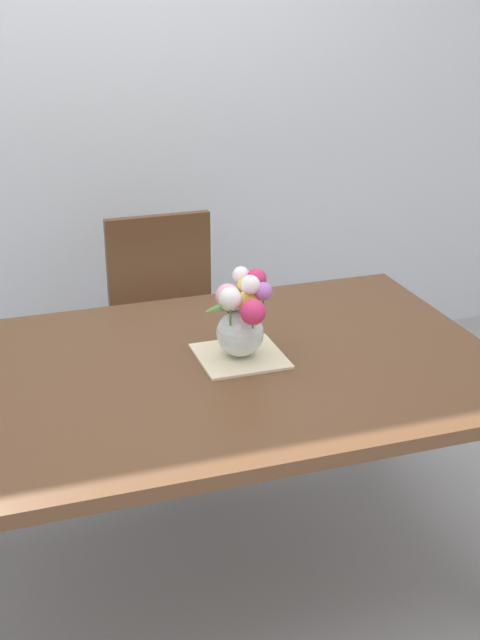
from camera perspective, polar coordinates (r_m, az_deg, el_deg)
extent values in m
plane|color=#939399|center=(2.83, -1.81, -16.40)|extent=(12.00, 12.00, 0.00)
cube|color=silver|center=(3.77, -9.45, 16.66)|extent=(7.00, 0.10, 2.80)
cube|color=brown|center=(2.44, -2.01, -3.54)|extent=(1.70, 1.11, 0.04)
cylinder|color=brown|center=(3.26, 8.73, -3.77)|extent=(0.07, 0.07, 0.68)
cube|color=brown|center=(3.28, -4.59, -1.15)|extent=(0.42, 0.42, 0.04)
cylinder|color=brown|center=(3.27, -0.60, -5.77)|extent=(0.04, 0.04, 0.44)
cylinder|color=brown|center=(3.19, -6.80, -6.71)|extent=(0.04, 0.04, 0.44)
cylinder|color=brown|center=(3.58, -2.38, -3.15)|extent=(0.04, 0.04, 0.44)
cylinder|color=brown|center=(3.51, -8.05, -3.94)|extent=(0.04, 0.04, 0.44)
cube|color=brown|center=(3.37, -5.51, 3.66)|extent=(0.42, 0.04, 0.42)
cube|color=beige|center=(2.48, 0.00, -2.47)|extent=(0.25, 0.25, 0.01)
sphere|color=silver|center=(2.45, 0.00, -0.90)|extent=(0.14, 0.14, 0.14)
sphere|color=#D12D66|center=(2.34, 0.88, 0.54)|extent=(0.07, 0.07, 0.07)
cylinder|color=#478438|center=(2.35, 0.88, -0.02)|extent=(0.01, 0.01, 0.05)
sphere|color=#EA9EBC|center=(2.43, 0.72, 2.33)|extent=(0.06, 0.06, 0.06)
cylinder|color=#478438|center=(2.44, 0.71, 1.38)|extent=(0.01, 0.01, 0.09)
sphere|color=white|center=(2.35, -0.66, 1.49)|extent=(0.06, 0.06, 0.06)
cylinder|color=#478438|center=(2.36, -0.65, 0.55)|extent=(0.01, 0.01, 0.08)
sphere|color=#B266C6|center=(2.39, 1.60, 1.97)|extent=(0.05, 0.05, 0.05)
cylinder|color=#478438|center=(2.40, 1.59, 1.00)|extent=(0.01, 0.01, 0.09)
sphere|color=#D12D66|center=(2.47, 1.13, 2.82)|extent=(0.06, 0.06, 0.06)
cylinder|color=#478438|center=(2.48, 1.12, 1.80)|extent=(0.01, 0.01, 0.09)
sphere|color=white|center=(2.41, -0.68, 1.41)|extent=(0.07, 0.07, 0.07)
cylinder|color=#478438|center=(2.42, -0.67, 0.76)|extent=(0.01, 0.01, 0.06)
sphere|color=white|center=(2.38, 0.71, 2.42)|extent=(0.06, 0.06, 0.06)
cylinder|color=#478438|center=(2.40, 0.71, 1.20)|extent=(0.01, 0.01, 0.11)
sphere|color=#EFD14C|center=(2.41, 0.65, 1.30)|extent=(0.07, 0.07, 0.07)
cylinder|color=#478438|center=(2.42, 0.64, 0.73)|extent=(0.01, 0.01, 0.05)
sphere|color=#EA9EBC|center=(2.45, -0.84, 1.65)|extent=(0.07, 0.07, 0.07)
cylinder|color=#478438|center=(2.46, -0.84, 1.08)|extent=(0.01, 0.01, 0.05)
sphere|color=#EFD14C|center=(2.46, 0.37, 2.34)|extent=(0.05, 0.05, 0.05)
cylinder|color=#478438|center=(2.47, 0.37, 1.51)|extent=(0.01, 0.01, 0.08)
sphere|color=white|center=(2.48, 0.07, 3.07)|extent=(0.05, 0.05, 0.05)
cylinder|color=#478438|center=(2.49, 0.07, 1.98)|extent=(0.01, 0.01, 0.10)
ellipsoid|color=#478438|center=(2.45, -1.08, 0.72)|extent=(0.06, 0.07, 0.03)
ellipsoid|color=#478438|center=(2.39, -1.62, 0.89)|extent=(0.07, 0.03, 0.03)
ellipsoid|color=#478438|center=(2.43, 1.00, 0.46)|extent=(0.07, 0.04, 0.03)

